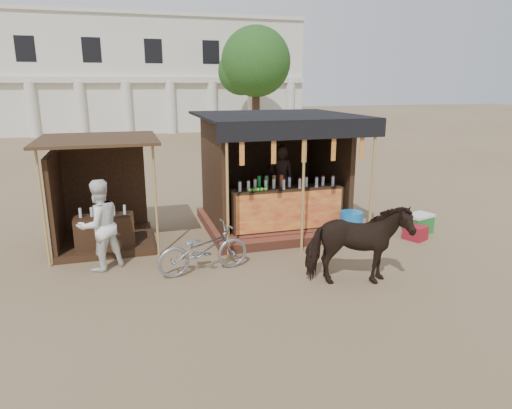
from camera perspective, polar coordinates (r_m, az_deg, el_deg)
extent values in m
plane|color=#846B4C|center=(8.19, 3.22, -10.26)|extent=(120.00, 120.00, 0.00)
cube|color=brown|center=(11.55, 2.10, -2.05)|extent=(3.40, 2.80, 0.22)
cube|color=brown|center=(10.17, 4.87, -4.55)|extent=(3.40, 0.35, 0.20)
cube|color=#3B2715|center=(10.52, 3.77, -0.46)|extent=(2.60, 0.55, 0.95)
cube|color=red|center=(10.27, 4.31, -0.86)|extent=(2.50, 0.02, 0.88)
cube|color=#3B2715|center=(12.40, 0.32, 5.60)|extent=(3.00, 0.12, 2.50)
cube|color=#3B2715|center=(10.85, -5.39, 4.18)|extent=(0.12, 2.50, 2.50)
cube|color=#3B2715|center=(11.78, 9.13, 4.91)|extent=(0.12, 2.50, 2.50)
cube|color=black|center=(10.88, 2.57, 11.06)|extent=(3.60, 3.60, 0.06)
cube|color=black|center=(9.23, 6.18, 9.18)|extent=(3.60, 0.06, 0.36)
cylinder|color=tan|center=(8.98, -3.59, 1.34)|extent=(0.06, 0.06, 2.75)
cylinder|color=tan|center=(9.45, 5.91, 1.98)|extent=(0.06, 0.06, 2.75)
cylinder|color=tan|center=(10.16, 14.31, 2.50)|extent=(0.06, 0.06, 2.75)
cube|color=red|center=(8.89, -1.78, 6.64)|extent=(0.10, 0.02, 0.55)
cube|color=red|center=(9.08, 2.22, 6.81)|extent=(0.10, 0.02, 0.55)
cube|color=red|center=(9.30, 6.05, 6.93)|extent=(0.10, 0.02, 0.55)
cube|color=red|center=(9.57, 9.68, 7.03)|extent=(0.10, 0.02, 0.55)
cube|color=red|center=(9.87, 13.10, 7.09)|extent=(0.10, 0.02, 0.55)
imported|color=black|center=(11.46, 3.14, 2.98)|extent=(0.76, 0.65, 1.78)
cube|color=#3B2715|center=(10.73, -18.13, -4.34)|extent=(2.00, 2.00, 0.15)
cube|color=#3B2715|center=(11.39, -18.43, 1.83)|extent=(1.90, 0.10, 2.10)
cube|color=#3B2715|center=(10.55, -23.70, 0.32)|extent=(0.10, 1.90, 2.10)
cube|color=#472D19|center=(10.14, -19.18, 7.71)|extent=(2.40, 2.40, 0.06)
cylinder|color=tan|center=(9.53, -25.09, -0.52)|extent=(0.05, 0.05, 2.35)
cylinder|color=tan|center=(9.42, -12.42, 0.40)|extent=(0.05, 0.05, 2.35)
cube|color=#3B2715|center=(10.16, -18.33, -3.51)|extent=(1.20, 0.50, 0.80)
imported|color=black|center=(8.19, 12.53, -4.96)|extent=(1.90, 1.20, 1.49)
imported|color=gray|center=(8.67, -6.61, -5.57)|extent=(1.83, 0.88, 0.92)
imported|color=white|center=(9.13, -19.00, -2.46)|extent=(1.07, 1.00, 1.76)
cylinder|color=blue|center=(10.70, 11.78, -2.56)|extent=(0.64, 0.64, 0.64)
cube|color=maroon|center=(11.10, 19.29, -3.33)|extent=(0.54, 0.56, 0.33)
cube|color=#1B7A2A|center=(11.60, 19.66, -2.40)|extent=(0.71, 0.58, 0.40)
cube|color=white|center=(11.54, 19.76, -1.31)|extent=(0.74, 0.60, 0.06)
cube|color=silver|center=(36.97, -16.17, 15.18)|extent=(26.00, 7.00, 8.00)
cube|color=silver|center=(33.37, -16.05, 14.75)|extent=(26.00, 0.50, 0.40)
cube|color=silver|center=(33.78, -16.62, 22.13)|extent=(26.00, 0.30, 0.25)
cylinder|color=silver|center=(33.85, -26.17, 10.60)|extent=(0.70, 0.70, 3.60)
cylinder|color=silver|center=(33.50, -21.04, 11.09)|extent=(0.70, 0.70, 3.60)
cylinder|color=silver|center=(33.41, -15.81, 11.50)|extent=(0.70, 0.70, 3.60)
cylinder|color=silver|center=(33.59, -10.59, 11.82)|extent=(0.70, 0.70, 3.60)
cylinder|color=silver|center=(34.04, -5.46, 12.04)|extent=(0.70, 0.70, 3.60)
cylinder|color=silver|center=(34.74, -0.49, 12.16)|extent=(0.70, 0.70, 3.60)
cylinder|color=silver|center=(35.68, 4.26, 12.20)|extent=(0.70, 0.70, 3.60)
cylinder|color=#382314|center=(30.23, -0.01, 12.13)|extent=(0.50, 0.50, 4.00)
sphere|color=#2F6422|center=(30.22, -0.01, 17.44)|extent=(4.40, 4.40, 4.40)
sphere|color=#2F6422|center=(30.57, -1.84, 16.28)|extent=(2.99, 2.99, 2.99)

